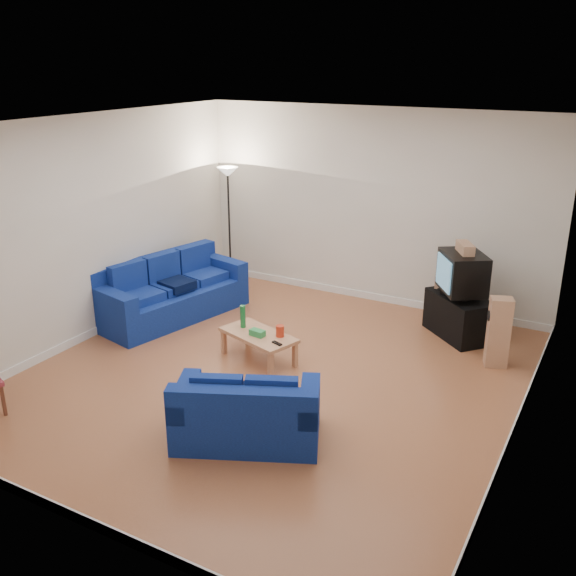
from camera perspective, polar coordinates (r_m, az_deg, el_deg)
The scene contains 15 objects.
room at distance 7.81m, azimuth -1.42°, elevation 2.19°, with size 6.01×6.51×3.21m.
sofa_three_seat at distance 10.37m, azimuth -10.56°, elevation -0.60°, with size 1.56×2.59×0.93m.
sofa_loveseat at distance 7.00m, azimuth -3.72°, elevation -11.36°, with size 1.76×1.43×0.77m.
coffee_table at distance 8.72m, azimuth -2.64°, elevation -4.39°, with size 1.19×0.84×0.39m.
bottle at distance 8.84m, azimuth -4.03°, elevation -2.54°, with size 0.07×0.07×0.32m, color #197233.
tissue_box at distance 8.61m, azimuth -2.75°, elevation -4.00°, with size 0.21×0.11×0.08m, color green.
red_canister at distance 8.57m, azimuth -0.72°, elevation -3.85°, with size 0.11×0.11×0.15m, color red.
remote at distance 8.38m, azimuth -0.99°, elevation -4.93°, with size 0.16×0.05×0.02m, color black.
tv_stand at distance 9.78m, azimuth 14.94°, elevation -2.43°, with size 1.03×0.57×0.63m, color black.
av_receiver at distance 9.68m, azimuth 15.01°, elevation -0.37°, with size 0.43×0.35×0.10m, color black.
television at distance 9.49m, azimuth 15.23°, elevation 1.35°, with size 0.86×0.91×0.57m.
centre_speaker at distance 9.41m, azimuth 15.48°, elevation 3.45°, with size 0.41×0.16×0.14m, color tan.
speaker_left at distance 10.05m, azimuth 13.47°, elevation -1.12°, with size 0.19×0.25×0.81m.
speaker_right at distance 8.94m, azimuth 18.20°, elevation -3.76°, with size 0.34×0.31×0.96m.
floor_lamp at distance 11.24m, azimuth -5.35°, elevation 8.78°, with size 0.37×0.37×2.14m.
Camera 1 is at (3.76, -6.42, 3.92)m, focal length 40.00 mm.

